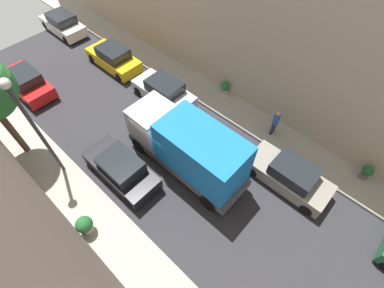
{
  "coord_description": "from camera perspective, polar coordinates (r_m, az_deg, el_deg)",
  "views": [
    {
      "loc": [
        -5.72,
        -7.28,
        12.61
      ],
      "look_at": [
        0.99,
        -1.1,
        0.5
      ],
      "focal_mm": 25.97,
      "sensor_mm": 36.0,
      "label": 1
    }
  ],
  "objects": [
    {
      "name": "sidewalk_right",
      "position": [
        18.03,
        6.14,
        8.6
      ],
      "size": [
        2.0,
        44.0,
        0.15
      ],
      "primitive_type": "cube",
      "color": "#A8A399",
      "rests_on": "ground"
    },
    {
      "name": "sidewalk_left",
      "position": [
        14.51,
        -20.11,
        -12.65
      ],
      "size": [
        2.0,
        44.0,
        0.15
      ],
      "primitive_type": "cube",
      "color": "#A8A399",
      "rests_on": "ground"
    },
    {
      "name": "lamp_post",
      "position": [
        13.39,
        -30.49,
        4.5
      ],
      "size": [
        0.44,
        0.44,
        6.0
      ],
      "color": "#333338",
      "rests_on": "sidewalk_left"
    },
    {
      "name": "potted_plant_2",
      "position": [
        18.27,
        6.73,
        11.54
      ],
      "size": [
        0.57,
        0.57,
        0.85
      ],
      "color": "#B2A899",
      "rests_on": "sidewalk_right"
    },
    {
      "name": "parked_car_right_2",
      "position": [
        17.75,
        -5.76,
        10.64
      ],
      "size": [
        1.78,
        4.2,
        1.57
      ],
      "color": "silver",
      "rests_on": "ground"
    },
    {
      "name": "parked_car_left_3",
      "position": [
        21.19,
        -30.81,
        10.8
      ],
      "size": [
        1.78,
        4.2,
        1.57
      ],
      "color": "red",
      "rests_on": "ground"
    },
    {
      "name": "parked_car_right_3",
      "position": [
        21.07,
        -15.78,
        16.63
      ],
      "size": [
        1.78,
        4.2,
        1.57
      ],
      "color": "gold",
      "rests_on": "ground"
    },
    {
      "name": "potted_plant_0",
      "position": [
        16.5,
        32.26,
        -4.87
      ],
      "size": [
        0.56,
        0.56,
        0.91
      ],
      "color": "slate",
      "rests_on": "sidewalk_right"
    },
    {
      "name": "ground",
      "position": [
        15.64,
        -5.43,
        -1.04
      ],
      "size": [
        32.0,
        32.0,
        0.0
      ],
      "primitive_type": "plane",
      "color": "#2D2D33"
    },
    {
      "name": "parked_car_right_1",
      "position": [
        14.62,
        19.38,
        -6.12
      ],
      "size": [
        1.78,
        4.2,
        1.57
      ],
      "color": "gray",
      "rests_on": "ground"
    },
    {
      "name": "parked_car_left_2",
      "position": [
        14.44,
        -14.32,
        -4.99
      ],
      "size": [
        1.78,
        4.2,
        1.57
      ],
      "color": "black",
      "rests_on": "ground"
    },
    {
      "name": "pedestrian",
      "position": [
        16.08,
        16.73,
        4.34
      ],
      "size": [
        0.4,
        0.36,
        1.72
      ],
      "color": "#2D334C",
      "rests_on": "sidewalk_right"
    },
    {
      "name": "parked_car_right_4",
      "position": [
        26.19,
        -25.0,
        21.43
      ],
      "size": [
        1.78,
        4.2,
        1.57
      ],
      "color": "white",
      "rests_on": "ground"
    },
    {
      "name": "potted_plant_1",
      "position": [
        13.56,
        -21.19,
        -15.28
      ],
      "size": [
        0.75,
        0.75,
        1.02
      ],
      "color": "#B2A899",
      "rests_on": "sidewalk_left"
    },
    {
      "name": "delivery_truck",
      "position": [
        13.41,
        -0.64,
        -0.81
      ],
      "size": [
        2.26,
        6.6,
        3.38
      ],
      "color": "#4C4C51",
      "rests_on": "ground"
    }
  ]
}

